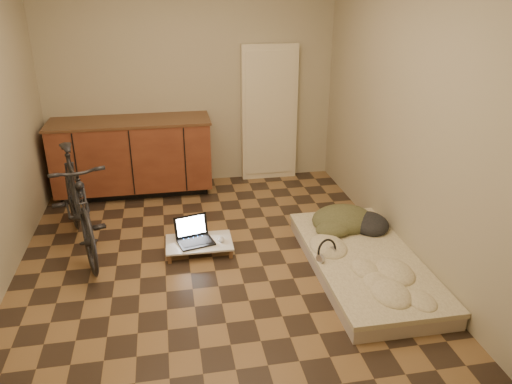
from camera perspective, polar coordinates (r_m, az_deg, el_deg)
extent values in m
cube|color=brown|center=(4.74, -5.01, -7.38)|extent=(3.50, 4.00, 0.00)
cube|color=tan|center=(6.18, -7.42, 12.68)|extent=(3.50, 0.00, 2.60)
cube|color=tan|center=(2.37, -1.03, -4.42)|extent=(3.50, 0.00, 2.60)
cube|color=tan|center=(4.71, 16.34, 8.71)|extent=(0.00, 4.00, 2.60)
cube|color=black|center=(6.28, -13.51, 0.48)|extent=(1.70, 0.48, 0.10)
cube|color=#582718|center=(6.09, -13.91, 4.16)|extent=(1.80, 0.60, 0.78)
cube|color=#52331E|center=(5.98, -14.27, 7.83)|extent=(1.84, 0.62, 0.03)
cube|color=beige|center=(6.34, 1.52, 8.97)|extent=(0.70, 0.10, 1.70)
imported|color=black|center=(4.91, -19.79, -0.58)|extent=(0.94, 1.74, 1.08)
cube|color=#B2A28E|center=(4.58, 12.19, -8.17)|extent=(0.89, 1.85, 0.12)
cube|color=beige|center=(4.54, 12.28, -7.30)|extent=(0.91, 1.87, 0.04)
cube|color=brown|center=(4.67, -9.85, -7.55)|extent=(0.03, 0.03, 0.09)
cube|color=brown|center=(4.97, -9.88, -5.55)|extent=(0.03, 0.03, 0.09)
cube|color=brown|center=(4.69, -2.89, -7.07)|extent=(0.03, 0.03, 0.09)
cube|color=brown|center=(4.99, -3.36, -5.11)|extent=(0.03, 0.03, 0.09)
cube|color=silver|center=(4.79, -6.52, -5.76)|extent=(0.63, 0.42, 0.02)
cube|color=black|center=(4.76, -6.87, -5.73)|extent=(0.37, 0.30, 0.02)
cube|color=black|center=(4.83, -7.45, -3.84)|extent=(0.33, 0.14, 0.21)
cube|color=white|center=(4.83, -7.45, -3.84)|extent=(0.28, 0.11, 0.17)
ellipsoid|color=silver|center=(4.78, -4.02, -5.40)|extent=(0.06, 0.10, 0.04)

